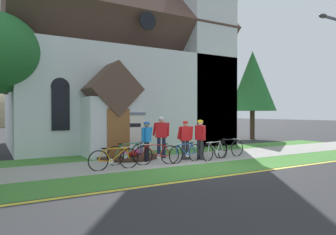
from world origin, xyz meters
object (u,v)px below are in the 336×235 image
(bicycle_black, at_px, (216,151))
(cyclist_in_red_jersey, at_px, (147,139))
(bicycle_orange, at_px, (114,159))
(church_sign, at_px, (125,128))
(bicycle_green, at_px, (128,154))
(bicycle_white, at_px, (157,155))
(cyclist_in_green_jersey, at_px, (200,137))
(roadside_conifer, at_px, (252,81))
(cyclist_in_white_jersey, at_px, (185,137))
(bicycle_silver, at_px, (186,153))
(bicycle_yellow, at_px, (229,148))
(cyclist_in_yellow_jersey, at_px, (200,136))
(cyclist_in_orange_jersey, at_px, (161,133))

(bicycle_black, relative_size, cyclist_in_red_jersey, 1.09)
(bicycle_orange, bearing_deg, church_sign, 60.13)
(bicycle_green, height_order, bicycle_white, bicycle_green)
(cyclist_in_green_jersey, bearing_deg, roadside_conifer, 33.82)
(bicycle_black, distance_m, cyclist_in_white_jersey, 1.36)
(bicycle_silver, height_order, bicycle_yellow, bicycle_yellow)
(cyclist_in_green_jersey, bearing_deg, bicycle_yellow, 0.39)
(bicycle_green, bearing_deg, bicycle_white, -39.79)
(bicycle_green, distance_m, bicycle_yellow, 4.50)
(bicycle_green, bearing_deg, bicycle_black, -14.06)
(church_sign, distance_m, roadside_conifer, 12.66)
(bicycle_green, relative_size, bicycle_black, 1.04)
(bicycle_green, height_order, bicycle_black, bicycle_green)
(roadside_conifer, bearing_deg, cyclist_in_yellow_jersey, -146.90)
(cyclist_in_green_jersey, xyz_separation_m, roadside_conifer, (9.27, 6.21, 3.30))
(roadside_conifer, bearing_deg, bicycle_orange, -153.67)
(bicycle_green, bearing_deg, roadside_conifer, 24.63)
(bicycle_green, distance_m, bicycle_white, 1.12)
(bicycle_yellow, bearing_deg, cyclist_in_orange_jersey, 154.93)
(bicycle_yellow, bearing_deg, roadside_conifer, 38.72)
(bicycle_green, xyz_separation_m, cyclist_in_red_jersey, (0.84, 0.08, 0.52))
(bicycle_silver, distance_m, bicycle_orange, 2.94)
(church_sign, relative_size, bicycle_yellow, 1.10)
(cyclist_in_green_jersey, bearing_deg, bicycle_silver, -165.40)
(bicycle_orange, relative_size, cyclist_in_yellow_jersey, 1.09)
(cyclist_in_red_jersey, distance_m, cyclist_in_green_jersey, 2.19)
(bicycle_black, xyz_separation_m, roadside_conifer, (8.68, 6.47, 3.88))
(bicycle_white, distance_m, cyclist_in_white_jersey, 1.71)
(bicycle_silver, bearing_deg, bicycle_yellow, 5.54)
(cyclist_in_orange_jersey, bearing_deg, cyclist_in_yellow_jersey, -34.66)
(bicycle_silver, distance_m, roadside_conifer, 12.60)
(cyclist_in_red_jersey, bearing_deg, roadside_conifer, 25.89)
(bicycle_white, xyz_separation_m, roadside_conifer, (11.33, 6.31, 3.88))
(bicycle_white, height_order, bicycle_black, bicycle_black)
(bicycle_yellow, height_order, cyclist_in_orange_jersey, cyclist_in_orange_jersey)
(cyclist_in_white_jersey, bearing_deg, church_sign, 134.94)
(cyclist_in_yellow_jersey, distance_m, roadside_conifer, 11.28)
(bicycle_orange, bearing_deg, cyclist_in_red_jersey, 29.15)
(cyclist_in_yellow_jersey, bearing_deg, roadside_conifer, 33.10)
(bicycle_green, height_order, cyclist_in_green_jersey, cyclist_in_green_jersey)
(roadside_conifer, bearing_deg, cyclist_in_orange_jersey, -154.49)
(cyclist_in_red_jersey, relative_size, roadside_conifer, 0.24)
(cyclist_in_green_jersey, bearing_deg, cyclist_in_white_jersey, 145.15)
(bicycle_green, bearing_deg, cyclist_in_red_jersey, 5.45)
(bicycle_orange, bearing_deg, roadside_conifer, 26.33)
(bicycle_white, distance_m, bicycle_yellow, 3.60)
(cyclist_in_yellow_jersey, bearing_deg, bicycle_black, -58.12)
(church_sign, relative_size, cyclist_in_red_jersey, 1.23)
(cyclist_in_red_jersey, distance_m, cyclist_in_orange_jersey, 1.11)
(cyclist_in_yellow_jersey, relative_size, cyclist_in_red_jersey, 1.04)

